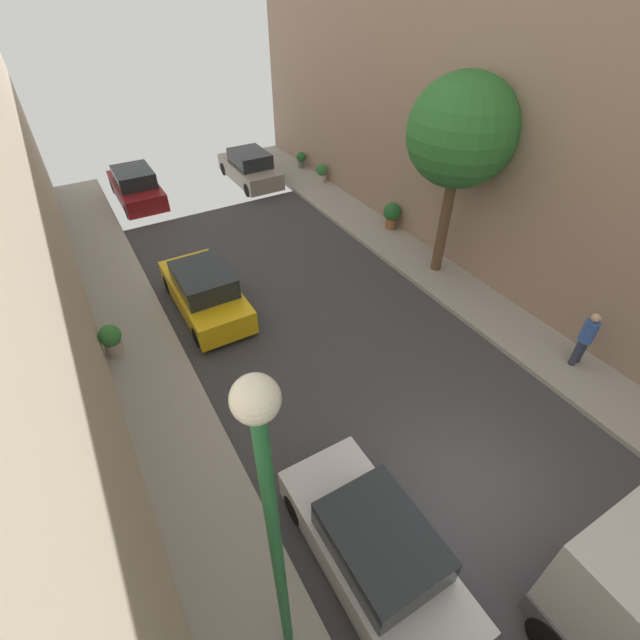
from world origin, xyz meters
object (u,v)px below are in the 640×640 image
pedestrian (586,338)px  potted_plant_3 (111,339)px  parked_car_left_3 (375,550)px  street_tree_1 (461,133)px  parked_car_right_2 (250,168)px  parked_car_left_5 (136,187)px  potted_plant_2 (322,172)px  parked_car_left_4 (205,292)px  potted_plant_0 (301,159)px  potted_plant_1 (392,214)px  lamp_post (272,518)px

pedestrian → potted_plant_3: (-10.95, 6.89, -0.41)m
parked_car_left_3 → street_tree_1: 11.42m
pedestrian → parked_car_right_2: bearing=98.8°
parked_car_left_5 → potted_plant_2: parked_car_left_5 is taller
parked_car_right_2 → street_tree_1: street_tree_1 is taller
pedestrian → parked_car_left_3: bearing=-169.2°
parked_car_left_4 → parked_car_right_2: size_ratio=1.00×
parked_car_left_4 → parked_car_right_2: same height
pedestrian → potted_plant_0: bearing=88.6°
pedestrian → potted_plant_3: pedestrian is taller
potted_plant_0 → potted_plant_1: potted_plant_1 is taller
street_tree_1 → potted_plant_1: street_tree_1 is taller
potted_plant_3 → parked_car_left_4: bearing=13.9°
parked_car_left_5 → parked_car_left_3: bearing=-90.0°
parked_car_right_2 → potted_plant_0: (2.96, 0.16, -0.10)m
parked_car_left_4 → parked_car_left_5: 9.41m
parked_car_right_2 → pedestrian: (2.55, -16.55, 0.35)m
parked_car_left_5 → parked_car_right_2: bearing=-5.2°
pedestrian → potted_plant_2: (0.38, 14.54, -0.47)m
parked_car_left_4 → parked_car_right_2: 10.43m
street_tree_1 → potted_plant_0: 11.88m
parked_car_left_3 → potted_plant_2: parked_car_left_3 is taller
parked_car_right_2 → pedestrian: 16.75m
parked_car_left_3 → parked_car_left_4: size_ratio=1.00×
lamp_post → potted_plant_0: bearing=60.9°
street_tree_1 → potted_plant_1: bearing=81.9°
street_tree_1 → potted_plant_0: size_ratio=7.97×
parked_car_left_4 → parked_car_left_5: (0.00, 9.41, 0.00)m
potted_plant_1 → pedestrian: bearing=-92.5°
parked_car_left_4 → pedestrian: (7.95, -7.63, 0.35)m
parked_car_left_3 → potted_plant_3: (-3.00, 8.41, -0.06)m
parked_car_left_4 → potted_plant_2: size_ratio=4.91×
potted_plant_0 → street_tree_1: bearing=-92.5°
potted_plant_2 → parked_car_left_4: bearing=-140.4°
parked_car_left_4 → potted_plant_3: size_ratio=4.50×
parked_car_left_4 → potted_plant_0: (8.36, 9.07, -0.10)m
street_tree_1 → parked_car_left_5: bearing=124.6°
potted_plant_2 → potted_plant_3: size_ratio=0.92×
potted_plant_0 → lamp_post: lamp_post is taller
potted_plant_3 → pedestrian: bearing=-32.2°
parked_car_left_3 → parked_car_left_5: same height
street_tree_1 → parked_car_right_2: bearing=102.8°
street_tree_1 → potted_plant_3: bearing=173.3°
street_tree_1 → potted_plant_2: bearing=87.1°
parked_car_left_3 → pedestrian: pedestrian is taller
pedestrian → lamp_post: (-9.85, -1.76, 3.12)m
street_tree_1 → potted_plant_1: 5.30m
parked_car_left_3 → lamp_post: lamp_post is taller
parked_car_left_5 → street_tree_1: size_ratio=0.66×
lamp_post → parked_car_left_5: bearing=84.2°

